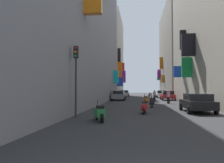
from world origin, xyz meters
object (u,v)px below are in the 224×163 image
Objects in this scene: parked_car_grey at (119,95)px; scooter_orange at (146,99)px; pedestrian_near_left at (168,97)px; pedestrian_near_right at (155,95)px; parked_car_black at (197,102)px; scooter_black at (152,102)px; traffic_light_far_corner at (76,69)px; scooter_silver at (150,95)px; parked_car_red at (168,95)px; parked_car_white at (161,94)px; pedestrian_crossing at (120,94)px; scooter_green at (99,113)px; parked_car_silver at (125,93)px; scooter_red at (144,107)px.

parked_car_grey is 2.23× the size of scooter_orange.
pedestrian_near_right is (-1.11, 7.08, -0.02)m from pedestrian_near_left.
parked_car_black reaches higher than scooter_black.
scooter_silver is at bearing 79.02° from traffic_light_far_corner.
parked_car_black is 2.30× the size of scooter_orange.
parked_car_grey is at bearing -168.88° from parked_car_red.
pedestrian_crossing is at bearing -133.30° from parked_car_white.
pedestrian_near_left is 1.02× the size of pedestrian_near_right.
scooter_green is at bearing -97.67° from scooter_silver.
scooter_orange is 1.16× the size of pedestrian_near_left.
pedestrian_near_right is at bearing -72.76° from parked_car_silver.
scooter_red is at bearing -105.86° from pedestrian_near_left.
pedestrian_crossing is (-5.40, -8.05, 0.35)m from scooter_silver.
parked_car_silver is (-0.12, 18.10, -0.02)m from parked_car_grey.
traffic_light_far_corner is (-4.22, -2.73, 2.51)m from scooter_red.
scooter_silver is (-1.96, 27.89, -0.27)m from parked_car_black.
pedestrian_near_right is (5.40, 0.31, 0.01)m from parked_car_grey.
scooter_black is at bearing -81.82° from parked_car_silver.
pedestrian_near_left is 0.36× the size of traffic_light_far_corner.
parked_car_black is 21.16m from pedestrian_crossing.
pedestrian_near_right reaches higher than parked_car_red.
scooter_black is 0.41× the size of traffic_light_far_corner.
pedestrian_near_right is at bearing 73.33° from traffic_light_far_corner.
pedestrian_near_right is at bearing 98.95° from pedestrian_near_left.
pedestrian_near_right reaches higher than parked_car_grey.
traffic_light_far_corner is (-0.79, -23.84, 2.16)m from pedestrian_crossing.
scooter_silver is at bearing 86.14° from scooter_red.
parked_car_white is 32.95m from traffic_light_far_corner.
parked_car_grey is 2.24× the size of scooter_green.
scooter_red is at bearing -79.23° from parked_car_grey.
pedestrian_near_left is at bearing -96.77° from parked_car_red.
scooter_black is at bearing 58.30° from traffic_light_far_corner.
pedestrian_near_right is at bearing 77.28° from scooter_orange.
pedestrian_crossing reaches higher than scooter_red.
scooter_green is at bearing -140.20° from parked_car_black.
scooter_red is (3.38, -17.79, -0.30)m from parked_car_grey.
scooter_silver is (-2.11, 0.08, -0.29)m from parked_car_white.
parked_car_grey is 12.56m from scooter_silver.
scooter_green is at bearing -87.73° from parked_car_grey.
scooter_orange is at bearing -114.31° from parked_car_red.
parked_car_silver is at bearing 107.24° from pedestrian_near_right.
parked_car_silver is 2.35× the size of scooter_red.
pedestrian_near_right is 21.86m from traffic_light_far_corner.
scooter_black is 10.19m from scooter_green.
traffic_light_far_corner is (-6.24, -20.83, 2.20)m from pedestrian_near_right.
parked_car_red is 10.12m from scooter_silver.
parked_car_grey is (-7.49, -1.47, 0.02)m from parked_car_red.
scooter_red is (-1.97, -29.15, -0.00)m from scooter_silver.
parked_car_red is at bearing 74.17° from scooter_green.
parked_car_black is 2.40× the size of scooter_black.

